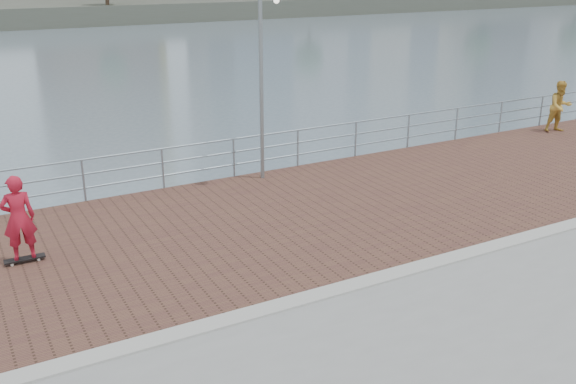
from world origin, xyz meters
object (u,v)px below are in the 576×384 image
street_lamp (268,40)px  skateboarder (18,218)px  bystander (560,106)px  guardrail (199,158)px

street_lamp → skateboarder: (-6.59, -2.08, -2.85)m
skateboarder → street_lamp: bearing=-161.7°
skateboarder → bystander: bearing=-172.7°
street_lamp → bystander: 11.87m
street_lamp → skateboarder: street_lamp is taller
skateboarder → bystander: size_ratio=0.97×
street_lamp → bystander: street_lamp is taller
street_lamp → skateboarder: size_ratio=3.08×
street_lamp → skateboarder: bearing=-162.5°
guardrail → bystander: 13.21m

